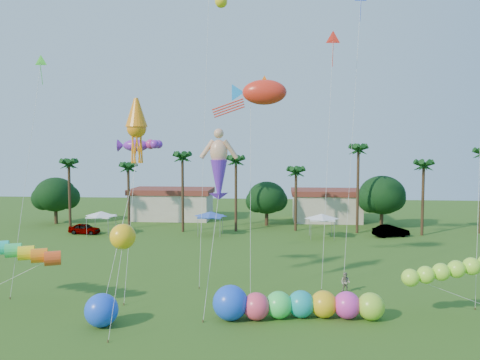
# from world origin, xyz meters

# --- Properties ---
(tree_line) EXTENTS (69.46, 8.91, 11.00)m
(tree_line) POSITION_xyz_m (3.57, 44.00, 4.28)
(tree_line) COLOR #3A2819
(tree_line) RESTS_ON ground
(buildings_row) EXTENTS (35.00, 7.00, 4.00)m
(buildings_row) POSITION_xyz_m (-3.09, 50.00, 2.00)
(buildings_row) COLOR beige
(buildings_row) RESTS_ON ground
(tent_row) EXTENTS (31.00, 4.00, 0.60)m
(tent_row) POSITION_xyz_m (-6.00, 36.33, 2.75)
(tent_row) COLOR white
(tent_row) RESTS_ON ground
(car_a) EXTENTS (4.18, 2.04, 1.37)m
(car_a) POSITION_xyz_m (-22.46, 36.44, 0.69)
(car_a) COLOR #4C4C54
(car_a) RESTS_ON ground
(car_b) EXTENTS (4.74, 2.84, 1.47)m
(car_b) POSITION_xyz_m (16.81, 37.70, 0.74)
(car_b) COLOR #4C4C54
(car_b) RESTS_ON ground
(spectator_b) EXTENTS (0.95, 0.90, 1.56)m
(spectator_b) POSITION_xyz_m (7.85, 14.25, 0.78)
(spectator_b) COLOR gray
(spectator_b) RESTS_ON ground
(caterpillar_inflatable) EXTENTS (11.27, 3.09, 2.29)m
(caterpillar_inflatable) POSITION_xyz_m (3.54, 8.28, 0.96)
(caterpillar_inflatable) COLOR #FF4366
(caterpillar_inflatable) RESTS_ON ground
(blue_ball) EXTENTS (2.09, 2.09, 2.09)m
(blue_ball) POSITION_xyz_m (-8.39, 5.98, 1.05)
(blue_ball) COLOR #1B4FFB
(blue_ball) RESTS_ON ground
(rainbow_tube) EXTENTS (9.34, 2.75, 4.16)m
(rainbow_tube) POSITION_xyz_m (-14.62, 8.56, 3.64)
(rainbow_tube) COLOR #E84919
(rainbow_tube) RESTS_ON ground
(green_worm) EXTENTS (9.95, 3.55, 3.40)m
(green_worm) POSITION_xyz_m (11.29, 9.04, 2.71)
(green_worm) COLOR #A7F837
(green_worm) RESTS_ON ground
(orange_ball_kite) EXTENTS (1.92, 2.35, 6.70)m
(orange_ball_kite) POSITION_xyz_m (-6.60, 5.01, 5.93)
(orange_ball_kite) COLOR yellow
(orange_ball_kite) RESTS_ON ground
(merman_kite) EXTENTS (2.48, 5.95, 12.16)m
(merman_kite) POSITION_xyz_m (-1.72, 12.04, 9.66)
(merman_kite) COLOR #E4A481
(merman_kite) RESTS_ON ground
(fish_kite) EXTENTS (5.63, 5.33, 16.87)m
(fish_kite) POSITION_xyz_m (1.45, 16.78, 15.73)
(fish_kite) COLOR red
(fish_kite) RESTS_ON ground
(squid_kite) EXTENTS (2.35, 5.23, 14.86)m
(squid_kite) POSITION_xyz_m (-7.57, 11.20, 12.61)
(squid_kite) COLOR orange
(squid_kite) RESTS_ON ground
(lobster_kite) EXTENTS (3.52, 5.25, 12.07)m
(lobster_kite) POSITION_xyz_m (-8.56, 14.19, 11.38)
(lobster_kite) COLOR purple
(lobster_kite) RESTS_ON ground
(delta_kite_red) EXTENTS (1.82, 4.29, 21.00)m
(delta_kite_red) POSITION_xyz_m (7.11, 18.41, 20.05)
(delta_kite_red) COLOR red
(delta_kite_red) RESTS_ON ground
(delta_kite_green) EXTENTS (1.58, 3.91, 18.57)m
(delta_kite_green) POSITION_xyz_m (-16.21, 14.21, 17.61)
(delta_kite_green) COLOR #41E135
(delta_kite_green) RESTS_ON ground
(delta_kite_blue) EXTENTS (2.35, 4.12, 25.24)m
(delta_kite_blue) POSITION_xyz_m (9.83, 21.42, 24.15)
(delta_kite_blue) COLOR blue
(delta_kite_blue) RESTS_ON ground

